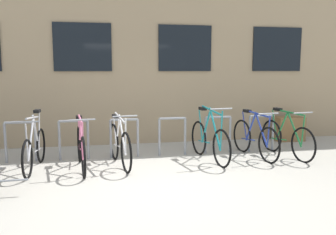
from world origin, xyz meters
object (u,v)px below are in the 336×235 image
(bicycle_teal, at_px, (209,140))
(bicycle_blue, at_px, (255,138))
(bicycle_silver, at_px, (35,149))
(planter_box, at_px, (289,129))
(bicycle_white, at_px, (120,144))
(bicycle_green, at_px, (286,138))
(bicycle_pink, at_px, (81,148))

(bicycle_teal, height_order, bicycle_blue, bicycle_teal)
(bicycle_silver, distance_m, planter_box, 6.05)
(bicycle_white, relative_size, bicycle_silver, 0.99)
(bicycle_green, relative_size, bicycle_silver, 0.98)
(bicycle_white, height_order, bicycle_pink, bicycle_white)
(bicycle_blue, bearing_deg, bicycle_white, -177.60)
(planter_box, bearing_deg, bicycle_green, -121.27)
(bicycle_green, bearing_deg, planter_box, 58.73)
(bicycle_white, bearing_deg, bicycle_teal, 1.12)
(bicycle_green, relative_size, bicycle_teal, 0.97)
(bicycle_pink, distance_m, bicycle_blue, 3.47)
(bicycle_pink, bearing_deg, bicycle_green, 2.14)
(bicycle_green, bearing_deg, bicycle_pink, -177.86)
(bicycle_pink, bearing_deg, bicycle_silver, 171.87)
(bicycle_white, distance_m, bicycle_green, 3.44)
(planter_box, bearing_deg, bicycle_teal, -149.92)
(bicycle_green, xyz_separation_m, bicycle_silver, (-4.96, -0.04, -0.01))
(bicycle_pink, xyz_separation_m, bicycle_silver, (-0.82, 0.12, -0.01))
(bicycle_white, xyz_separation_m, bicycle_teal, (1.77, 0.03, 0.01))
(bicycle_white, xyz_separation_m, bicycle_green, (3.44, 0.04, -0.01))
(bicycle_white, bearing_deg, bicycle_pink, -170.90)
(bicycle_pink, xyz_separation_m, bicycle_teal, (2.47, 0.15, 0.01))
(bicycle_white, distance_m, planter_box, 4.59)
(bicycle_green, height_order, bicycle_pink, bicycle_pink)
(bicycle_pink, height_order, bicycle_blue, bicycle_pink)
(bicycle_white, xyz_separation_m, bicycle_silver, (-1.52, 0.01, -0.01))
(bicycle_blue, bearing_deg, bicycle_green, -6.26)
(bicycle_white, distance_m, bicycle_teal, 1.77)
(bicycle_pink, relative_size, bicycle_blue, 1.04)
(bicycle_teal, bearing_deg, bicycle_silver, -179.48)
(bicycle_green, bearing_deg, bicycle_white, -179.29)
(bicycle_white, height_order, planter_box, bicycle_white)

